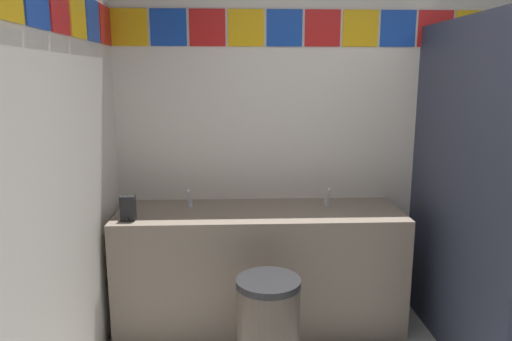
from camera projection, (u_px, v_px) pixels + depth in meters
name	position (u px, v px, depth m)	size (l,w,h in m)	color
wall_back	(372.00, 130.00, 3.52)	(3.77, 0.09, 2.67)	silver
vanity_counter	(259.00, 266.00, 3.32)	(1.95, 0.62, 0.83)	gray
faucet_left	(189.00, 200.00, 3.30)	(0.04, 0.10, 0.14)	silver
faucet_right	(327.00, 199.00, 3.34)	(0.04, 0.10, 0.14)	silver
soap_dispenser	(128.00, 208.00, 3.00)	(0.09, 0.09, 0.16)	black
stall_divider	(507.00, 202.00, 2.65)	(0.92, 1.36, 2.08)	#33384C
toilet	(504.00, 287.00, 3.26)	(0.39, 0.49, 0.74)	white
trash_bin	(268.00, 330.00, 2.70)	(0.37, 0.37, 0.62)	brown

